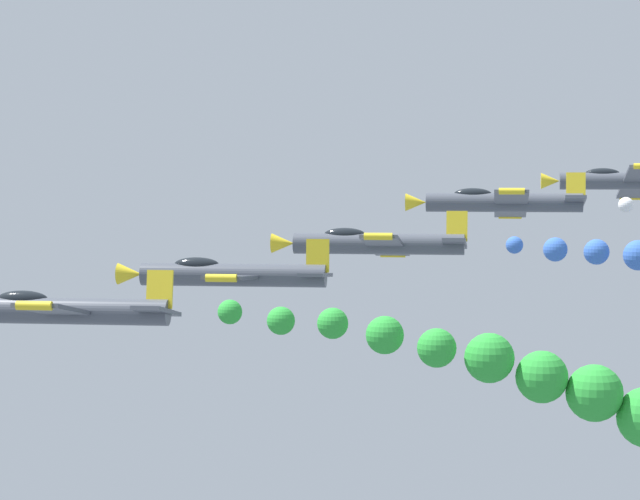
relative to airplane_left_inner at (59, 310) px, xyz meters
The scene contains 5 objects.
airplane_left_inner is the anchor object (origin of this frame).
airplane_right_inner 10.65m from the airplane_left_inner, 30.35° to the right, with size 9.56×10.35×2.39m.
airplane_left_outer 20.08m from the airplane_left_inner, 35.97° to the right, with size 9.50×10.35×2.78m.
airplane_right_outer 30.62m from the airplane_left_inner, 37.06° to the right, with size 9.47×10.35×2.88m.
airplane_trailing 42.99m from the airplane_left_inner, 38.20° to the right, with size 9.40×10.35×3.08m.
Camera 1 is at (-65.47, -8.91, 81.88)m, focal length 73.92 mm.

